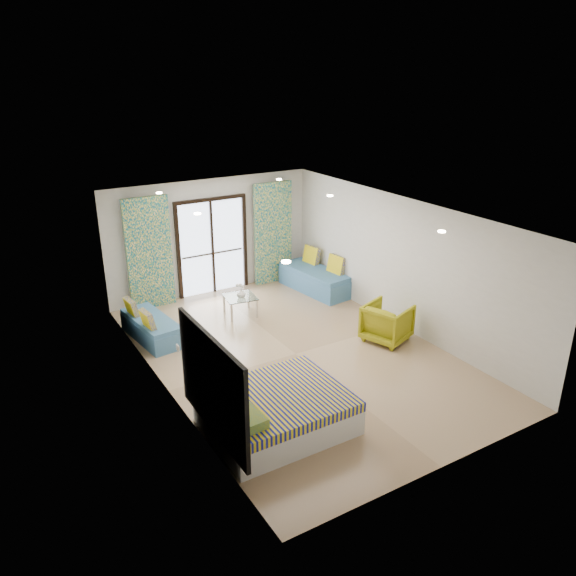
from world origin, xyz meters
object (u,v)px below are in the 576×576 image
daybed_right (316,279)px  coffee_table (240,298)px  daybed_left (151,327)px  armchair (387,321)px  bed (276,411)px

daybed_right → coffee_table: bearing=-177.8°
daybed_left → armchair: size_ratio=2.01×
bed → daybed_right: size_ratio=1.01×
bed → daybed_left: size_ratio=1.21×
bed → daybed_left: 3.89m
daybed_left → coffee_table: (2.03, 0.13, 0.13)m
daybed_left → armchair: 4.65m
bed → daybed_right: (3.59, 4.33, 0.00)m
daybed_left → daybed_right: (4.23, 0.49, 0.05)m
bed → daybed_right: daybed_right is taller
daybed_right → armchair: daybed_right is taller
bed → coffee_table: size_ratio=2.71×
daybed_left → coffee_table: size_ratio=2.23×
daybed_left → armchair: armchair is taller
bed → daybed_left: (-0.64, 3.84, -0.05)m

